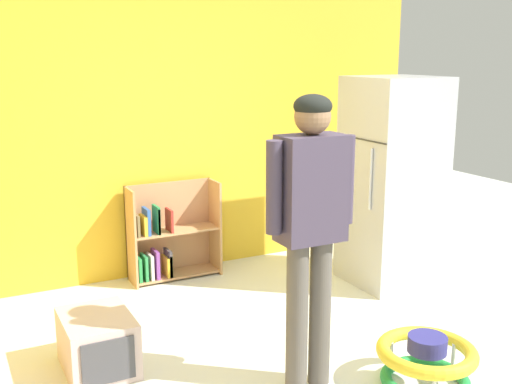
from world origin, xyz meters
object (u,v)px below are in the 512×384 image
(refrigerator, at_px, (392,182))
(pet_carrier, at_px, (98,343))
(standing_person, at_px, (311,217))
(baby_walker, at_px, (426,361))
(bookshelf, at_px, (167,238))

(refrigerator, bearing_deg, pet_carrier, -171.19)
(standing_person, distance_m, baby_walker, 1.15)
(pet_carrier, bearing_deg, baby_walker, -32.75)
(pet_carrier, bearing_deg, bookshelf, 55.37)
(refrigerator, distance_m, bookshelf, 2.03)
(baby_walker, height_order, pet_carrier, pet_carrier)
(standing_person, xyz_separation_m, pet_carrier, (-1.08, 0.77, -0.88))
(bookshelf, height_order, baby_walker, bookshelf)
(refrigerator, bearing_deg, standing_person, -143.00)
(standing_person, bearing_deg, baby_walker, -27.45)
(bookshelf, bearing_deg, standing_person, -86.47)
(refrigerator, xyz_separation_m, standing_person, (-1.57, -1.18, 0.17))
(pet_carrier, bearing_deg, refrigerator, 8.81)
(refrigerator, distance_m, baby_walker, 1.92)
(standing_person, relative_size, baby_walker, 2.90)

